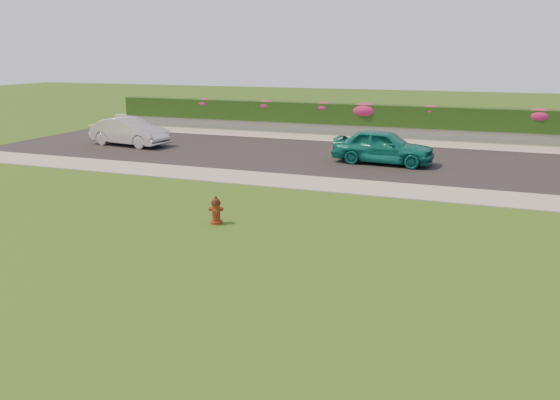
% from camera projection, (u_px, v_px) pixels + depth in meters
% --- Properties ---
extents(ground, '(120.00, 120.00, 0.00)m').
position_uv_depth(ground, '(249.00, 297.00, 9.99)').
color(ground, black).
rests_on(ground, ground).
extents(street_far, '(26.00, 8.00, 0.04)m').
position_uv_depth(street_far, '(271.00, 153.00, 24.33)').
color(street_far, black).
rests_on(street_far, ground).
extents(sidewalk_far, '(24.00, 2.00, 0.04)m').
position_uv_depth(sidewalk_far, '(197.00, 174.00, 20.14)').
color(sidewalk_far, gray).
rests_on(sidewalk_far, ground).
extents(sidewalk_beyond, '(34.00, 2.00, 0.04)m').
position_uv_depth(sidewalk_beyond, '(381.00, 141.00, 27.52)').
color(sidewalk_beyond, gray).
rests_on(sidewalk_beyond, ground).
extents(retaining_wall, '(34.00, 0.40, 0.60)m').
position_uv_depth(retaining_wall, '(386.00, 132.00, 28.81)').
color(retaining_wall, gray).
rests_on(retaining_wall, ground).
extents(hedge, '(32.00, 0.90, 1.10)m').
position_uv_depth(hedge, '(387.00, 116.00, 28.68)').
color(hedge, black).
rests_on(hedge, retaining_wall).
extents(fire_hydrant, '(0.38, 0.36, 0.74)m').
position_uv_depth(fire_hydrant, '(216.00, 211.00, 14.21)').
color(fire_hydrant, '#531D0D').
rests_on(fire_hydrant, ground).
extents(sedan_teal, '(4.10, 1.87, 1.36)m').
position_uv_depth(sedan_teal, '(383.00, 147.00, 21.74)').
color(sedan_teal, '#0D655D').
rests_on(sedan_teal, street_far).
extents(sedan_silver, '(4.16, 1.94, 1.32)m').
position_uv_depth(sedan_silver, '(130.00, 132.00, 26.05)').
color(sedan_silver, '#B3B5BB').
rests_on(sedan_silver, street_far).
extents(flower_clump_a, '(1.17, 0.75, 0.58)m').
position_uv_depth(flower_clump_a, '(205.00, 103.00, 32.09)').
color(flower_clump_a, '#BA1F62').
rests_on(flower_clump_a, hedge).
extents(flower_clump_b, '(1.17, 0.75, 0.59)m').
position_uv_depth(flower_clump_b, '(266.00, 105.00, 30.79)').
color(flower_clump_b, '#BA1F62').
rests_on(flower_clump_b, hedge).
extents(flower_clump_c, '(1.18, 0.76, 0.59)m').
position_uv_depth(flower_clump_c, '(324.00, 107.00, 29.66)').
color(flower_clump_c, '#BA1F62').
rests_on(flower_clump_c, hedge).
extents(flower_clump_d, '(1.55, 1.00, 0.78)m').
position_uv_depth(flower_clump_d, '(365.00, 110.00, 28.92)').
color(flower_clump_d, '#BA1F62').
rests_on(flower_clump_d, hedge).
extents(flower_clump_e, '(1.11, 0.71, 0.56)m').
position_uv_depth(flower_clump_e, '(430.00, 111.00, 27.77)').
color(flower_clump_e, '#BA1F62').
rests_on(flower_clump_e, hedge).
extents(flower_clump_f, '(1.35, 0.87, 0.68)m').
position_uv_depth(flower_clump_f, '(539.00, 116.00, 26.09)').
color(flower_clump_f, '#BA1F62').
rests_on(flower_clump_f, hedge).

